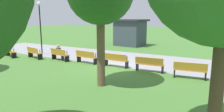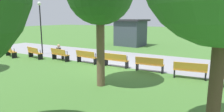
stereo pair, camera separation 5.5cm
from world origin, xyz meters
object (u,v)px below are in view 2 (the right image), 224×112
(kiosk, at_px, (130,32))
(bench_2, at_px, (60,54))
(bench_4, at_px, (116,60))
(person_seated, at_px, (60,52))
(bench_6, at_px, (190,70))
(bench_0, at_px, (10,51))
(bench_5, at_px, (149,64))
(bench_3, at_px, (86,57))
(lamp_post, at_px, (40,19))
(bench_1, at_px, (34,53))

(kiosk, bearing_deg, bench_2, -90.50)
(bench_4, bearing_deg, person_seated, -177.96)
(bench_2, xyz_separation_m, bench_6, (9.16, 0.00, 0.00))
(bench_0, distance_m, bench_5, 11.43)
(bench_3, xyz_separation_m, person_seated, (-2.42, -0.09, 0.17))
(bench_0, relative_size, bench_5, 1.02)
(bench_3, relative_size, lamp_post, 0.37)
(person_seated, distance_m, kiosk, 10.06)
(bench_3, bearing_deg, lamp_post, 173.50)
(bench_0, xyz_separation_m, bench_6, (13.65, 0.99, 0.00))
(bench_1, bearing_deg, bench_4, 18.68)
(bench_2, relative_size, bench_5, 1.01)
(bench_2, distance_m, bench_5, 6.88)
(bench_3, bearing_deg, bench_4, 6.23)
(bench_3, distance_m, bench_4, 2.30)
(bench_6, bearing_deg, bench_5, 165.48)
(bench_6, bearing_deg, bench_0, 175.83)
(bench_0, bearing_deg, bench_5, 22.84)
(bench_0, xyz_separation_m, kiosk, (5.51, 11.10, 1.05))
(kiosk, bearing_deg, bench_5, -54.04)
(bench_0, xyz_separation_m, bench_5, (11.36, 1.24, 0.00))
(bench_0, height_order, lamp_post, lamp_post)
(bench_5, distance_m, person_seated, 7.02)
(bench_0, xyz_separation_m, lamp_post, (1.13, 2.30, 2.60))
(bench_3, distance_m, bench_6, 6.88)
(bench_6, distance_m, lamp_post, 12.85)
(bench_3, distance_m, kiosk, 10.00)
(bench_2, bearing_deg, lamp_post, 166.99)
(bench_4, distance_m, kiosk, 10.46)
(bench_6, xyz_separation_m, lamp_post, (-12.52, 1.31, 2.60))
(bench_4, xyz_separation_m, kiosk, (-3.56, 9.78, 1.05))
(bench_3, distance_m, bench_5, 4.59)
(bench_3, bearing_deg, bench_0, -165.49)
(bench_4, xyz_separation_m, lamp_post, (-7.94, 0.98, 2.60))
(bench_0, relative_size, lamp_post, 0.38)
(bench_0, relative_size, bench_2, 1.01)
(bench_6, relative_size, person_seated, 1.41)
(bench_0, distance_m, kiosk, 12.44)
(bench_2, xyz_separation_m, bench_5, (6.88, 0.25, 0.00))
(person_seated, xyz_separation_m, lamp_post, (-3.22, 1.15, 2.43))
(bench_3, relative_size, person_seated, 1.40)
(bench_1, xyz_separation_m, bench_4, (6.84, 0.74, 0.00))
(bench_4, bearing_deg, lamp_post, 172.97)
(bench_3, height_order, person_seated, person_seated)
(bench_2, height_order, bench_3, same)
(bench_6, bearing_deg, bench_3, 169.62)
(bench_1, distance_m, bench_2, 2.30)
(bench_1, bearing_deg, bench_6, 14.54)
(lamp_post, bearing_deg, bench_2, -21.32)
(bench_6, distance_m, kiosk, 13.02)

